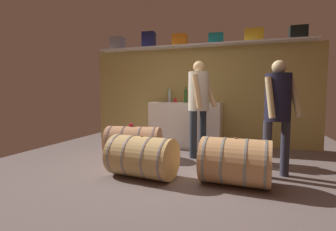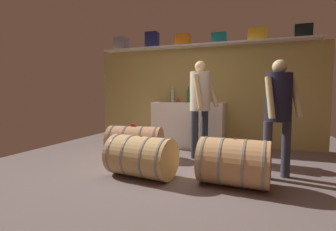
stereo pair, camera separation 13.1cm
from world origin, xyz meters
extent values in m
cube|color=#665855|center=(0.00, 0.60, -0.01)|extent=(6.18, 8.04, 0.02)
cube|color=tan|center=(0.00, 2.42, 1.07)|extent=(4.98, 0.10, 2.14)
cube|color=silver|center=(0.00, 2.27, 2.16)|extent=(4.58, 0.40, 0.03)
cube|color=gray|center=(-1.93, 2.27, 2.32)|extent=(0.29, 0.26, 0.29)
cube|color=navy|center=(-1.14, 2.27, 2.35)|extent=(0.30, 0.23, 0.35)
cube|color=orange|center=(-0.41, 2.27, 2.30)|extent=(0.33, 0.30, 0.24)
cube|color=#157C83|center=(0.38, 2.27, 2.28)|extent=(0.32, 0.32, 0.21)
cube|color=yellow|center=(1.14, 2.27, 2.30)|extent=(0.38, 0.32, 0.24)
cube|color=black|center=(1.93, 2.27, 2.29)|extent=(0.31, 0.27, 0.24)
cube|color=white|center=(-0.21, 2.06, 0.47)|extent=(1.50, 0.60, 0.95)
cylinder|color=#ACC5C0|center=(-0.65, 2.27, 1.06)|extent=(0.08, 0.08, 0.23)
sphere|color=#ACC5C0|center=(-0.65, 2.27, 1.19)|extent=(0.07, 0.07, 0.07)
cylinder|color=#ACC5C0|center=(-0.65, 2.27, 1.24)|extent=(0.03, 0.03, 0.08)
cylinder|color=#295C27|center=(-0.20, 1.98, 1.07)|extent=(0.07, 0.07, 0.24)
sphere|color=#295C27|center=(-0.20, 1.98, 1.20)|extent=(0.06, 0.06, 0.06)
cylinder|color=#295C27|center=(-0.20, 1.98, 1.25)|extent=(0.02, 0.02, 0.08)
cylinder|color=white|center=(0.10, 2.17, 0.95)|extent=(0.07, 0.07, 0.00)
cylinder|color=white|center=(0.10, 2.17, 0.99)|extent=(0.01, 0.01, 0.08)
sphere|color=white|center=(0.10, 2.17, 1.06)|extent=(0.07, 0.07, 0.07)
sphere|color=maroon|center=(0.10, 2.17, 1.05)|extent=(0.04, 0.04, 0.04)
cone|color=red|center=(-0.48, 2.17, 1.00)|extent=(0.11, 0.11, 0.11)
cylinder|color=tan|center=(-0.87, 0.83, 0.28)|extent=(1.00, 0.65, 0.55)
cylinder|color=slate|center=(-1.27, 0.79, 0.28)|extent=(0.09, 0.56, 0.56)
cylinder|color=slate|center=(-1.02, 0.82, 0.28)|extent=(0.09, 0.56, 0.56)
cylinder|color=slate|center=(-0.72, 0.85, 0.28)|extent=(0.09, 0.56, 0.56)
cylinder|color=slate|center=(-0.48, 0.88, 0.28)|extent=(0.09, 0.56, 0.56)
cylinder|color=brown|center=(-0.87, 0.83, 0.56)|extent=(0.04, 0.04, 0.01)
cylinder|color=tan|center=(0.91, -0.05, 0.29)|extent=(0.87, 0.63, 0.57)
cylinder|color=slate|center=(0.56, -0.03, 0.29)|extent=(0.07, 0.58, 0.58)
cylinder|color=slate|center=(0.78, -0.04, 0.29)|extent=(0.07, 0.58, 0.58)
cylinder|color=slate|center=(1.04, -0.06, 0.29)|extent=(0.07, 0.58, 0.58)
cylinder|color=slate|center=(1.25, -0.08, 0.29)|extent=(0.07, 0.58, 0.58)
cylinder|color=brown|center=(0.91, -0.05, 0.58)|extent=(0.04, 0.04, 0.01)
cylinder|color=tan|center=(-0.30, -0.12, 0.28)|extent=(0.95, 0.67, 0.55)
cylinder|color=slate|center=(-0.67, -0.07, 0.28)|extent=(0.11, 0.56, 0.56)
cylinder|color=slate|center=(-0.44, -0.10, 0.28)|extent=(0.11, 0.56, 0.56)
cylinder|color=slate|center=(-0.16, -0.14, 0.28)|extent=(0.11, 0.56, 0.56)
cylinder|color=slate|center=(0.07, -0.18, 0.28)|extent=(0.11, 0.56, 0.56)
cylinder|color=brown|center=(-0.30, -0.12, 0.56)|extent=(0.04, 0.04, 0.01)
cylinder|color=red|center=(-0.92, 0.83, 0.58)|extent=(0.07, 0.07, 0.04)
cylinder|color=#2F2F3D|center=(1.30, 0.36, 0.38)|extent=(0.12, 0.12, 0.76)
cylinder|color=#2F2F3D|center=(1.54, 0.51, 0.38)|extent=(0.12, 0.12, 0.76)
cylinder|color=black|center=(1.42, 0.44, 1.08)|extent=(0.33, 0.33, 0.63)
sphere|color=tan|center=(1.42, 0.44, 1.47)|extent=(0.18, 0.18, 0.18)
cylinder|color=tan|center=(1.31, 0.26, 1.07)|extent=(0.17, 0.20, 0.53)
cylinder|color=tan|center=(1.63, 0.45, 1.07)|extent=(0.20, 0.26, 0.52)
cylinder|color=#28303B|center=(0.14, 1.12, 0.41)|extent=(0.13, 0.13, 0.83)
cylinder|color=#28303B|center=(0.26, 1.40, 0.41)|extent=(0.13, 0.13, 0.83)
cylinder|color=beige|center=(0.20, 1.26, 1.17)|extent=(0.36, 0.36, 0.68)
sphere|color=tan|center=(0.20, 1.26, 1.60)|extent=(0.20, 0.20, 0.20)
cylinder|color=tan|center=(0.22, 1.03, 1.17)|extent=(0.22, 0.16, 0.58)
cylinder|color=tan|center=(0.38, 1.41, 1.17)|extent=(0.31, 0.20, 0.57)
camera|label=1|loc=(1.02, -3.21, 1.11)|focal=27.07mm
camera|label=2|loc=(1.15, -3.17, 1.11)|focal=27.07mm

